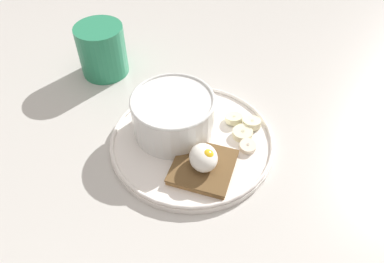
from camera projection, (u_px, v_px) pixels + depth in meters
ground_plane at (192, 148)px, 62.34cm from camera, size 120.00×120.00×2.00cm
plate at (192, 141)px, 61.04cm from camera, size 26.64×26.64×1.60cm
oatmeal_bowl at (173, 115)px, 59.98cm from camera, size 13.42×13.42×6.89cm
toast_slice at (203, 167)px, 56.27cm from camera, size 12.26×12.26×1.10cm
poached_egg at (204, 157)px, 54.62cm from camera, size 4.84×4.19×3.55cm
banana_slice_front at (234, 119)px, 63.38cm from camera, size 3.29×3.15×1.61cm
banana_slice_left at (243, 133)px, 61.12cm from camera, size 4.45×4.45×1.21cm
banana_slice_back at (252, 123)px, 62.61cm from camera, size 3.50×3.37×1.62cm
banana_slice_right at (248, 146)px, 59.18cm from camera, size 3.32×3.25×1.25cm
coffee_mug at (102, 49)px, 71.70cm from camera, size 12.29×9.08×9.87cm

